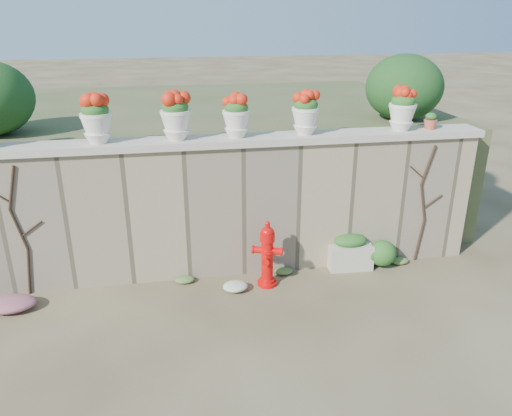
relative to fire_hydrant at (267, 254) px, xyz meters
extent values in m
plane|color=#4B3C25|center=(-0.69, -1.23, -0.51)|extent=(80.00, 80.00, 0.00)
cube|color=gray|center=(-0.69, 0.57, 0.49)|extent=(8.00, 0.40, 2.00)
cube|color=#B8B19C|center=(-0.69, 0.57, 1.54)|extent=(8.10, 0.52, 0.10)
cube|color=#384C23|center=(-0.69, 3.77, 0.49)|extent=(9.00, 6.00, 2.00)
ellipsoid|color=#143814|center=(2.71, 1.77, 2.04)|extent=(1.30, 1.30, 1.10)
cylinder|color=black|center=(-3.35, 0.35, -0.16)|extent=(0.12, 0.04, 0.70)
cylinder|color=black|center=(-3.37, 0.35, 0.49)|extent=(0.17, 0.04, 0.61)
cylinder|color=black|center=(-3.36, 0.35, 1.09)|extent=(0.18, 0.04, 0.61)
cylinder|color=black|center=(-3.21, 0.35, 0.49)|extent=(0.30, 0.02, 0.22)
cylinder|color=black|center=(2.55, 0.35, -0.16)|extent=(0.12, 0.04, 0.70)
cylinder|color=black|center=(2.53, 0.35, 0.49)|extent=(0.17, 0.04, 0.61)
cylinder|color=black|center=(2.54, 0.35, 1.09)|extent=(0.18, 0.04, 0.61)
cylinder|color=black|center=(2.69, 0.35, 0.49)|extent=(0.30, 0.02, 0.22)
cylinder|color=black|center=(2.36, 0.35, 0.99)|extent=(0.25, 0.02, 0.21)
cylinder|color=red|center=(0.00, 0.00, -0.48)|extent=(0.28, 0.28, 0.05)
cylinder|color=red|center=(0.00, 0.00, -0.10)|extent=(0.17, 0.17, 0.63)
cylinder|color=red|center=(0.00, 0.00, 0.05)|extent=(0.21, 0.21, 0.04)
cylinder|color=red|center=(0.00, 0.00, 0.27)|extent=(0.21, 0.21, 0.12)
ellipsoid|color=red|center=(0.00, 0.00, 0.37)|extent=(0.19, 0.19, 0.14)
cylinder|color=red|center=(0.00, 0.00, 0.45)|extent=(0.07, 0.07, 0.10)
cylinder|color=red|center=(-0.13, 0.05, 0.05)|extent=(0.17, 0.14, 0.10)
cylinder|color=red|center=(0.13, -0.05, 0.05)|extent=(0.17, 0.14, 0.10)
cylinder|color=red|center=(-0.04, -0.10, -0.05)|extent=(0.12, 0.13, 0.09)
cube|color=#B8B19C|center=(1.38, 0.32, -0.31)|extent=(0.69, 0.42, 0.39)
ellipsoid|color=#1E5119|center=(1.38, 0.32, -0.05)|extent=(0.53, 0.34, 0.20)
ellipsoid|color=#1E5119|center=(1.76, 0.17, -0.22)|extent=(0.60, 0.54, 0.57)
ellipsoid|color=#D12983|center=(-3.54, -0.06, -0.39)|extent=(0.85, 0.56, 0.23)
ellipsoid|color=white|center=(-0.47, -0.14, -0.42)|extent=(0.48, 0.39, 0.17)
ellipsoid|color=#1E5119|center=(-2.22, 0.57, 2.04)|extent=(0.36, 0.36, 0.22)
ellipsoid|color=red|center=(-2.22, 0.57, 2.13)|extent=(0.31, 0.31, 0.22)
ellipsoid|color=#1E5119|center=(-1.18, 0.57, 2.05)|extent=(0.36, 0.36, 0.22)
ellipsoid|color=red|center=(-1.18, 0.57, 2.14)|extent=(0.32, 0.32, 0.23)
ellipsoid|color=#1E5119|center=(-0.34, 0.57, 2.01)|extent=(0.34, 0.34, 0.20)
ellipsoid|color=red|center=(-0.34, 0.57, 2.10)|extent=(0.29, 0.29, 0.21)
ellipsoid|color=#1E5119|center=(0.65, 0.57, 2.02)|extent=(0.34, 0.34, 0.21)
ellipsoid|color=red|center=(0.65, 0.57, 2.11)|extent=(0.30, 0.30, 0.21)
ellipsoid|color=#1E5119|center=(2.13, 0.57, 2.03)|extent=(0.35, 0.35, 0.21)
ellipsoid|color=red|center=(2.13, 0.57, 2.12)|extent=(0.30, 0.30, 0.22)
ellipsoid|color=#1E5119|center=(2.60, 0.57, 1.77)|extent=(0.16, 0.16, 0.11)
camera|label=1|loc=(-1.29, -6.29, 3.26)|focal=35.00mm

